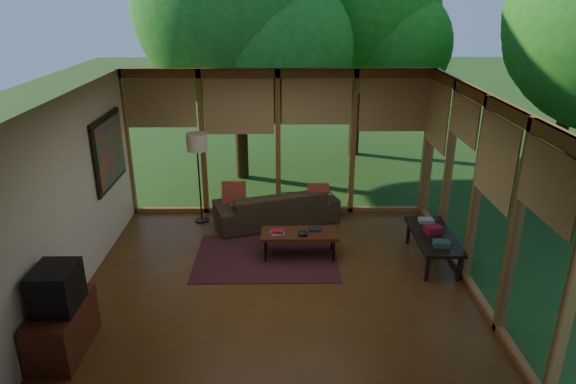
{
  "coord_description": "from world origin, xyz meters",
  "views": [
    {
      "loc": [
        0.08,
        -6.55,
        3.92
      ],
      "look_at": [
        0.16,
        0.7,
        1.1
      ],
      "focal_mm": 32.0,
      "sensor_mm": 36.0,
      "label": 1
    }
  ],
  "objects_px": {
    "coffee_table": "(299,234)",
    "media_cabinet": "(62,329)",
    "sofa": "(276,206)",
    "floor_lamp": "(197,147)",
    "side_console": "(433,237)",
    "television": "(56,288)"
  },
  "relations": [
    {
      "from": "television",
      "to": "sofa",
      "type": "bearing_deg",
      "value": 56.05
    },
    {
      "from": "media_cabinet",
      "to": "sofa",
      "type": "bearing_deg",
      "value": 55.83
    },
    {
      "from": "sofa",
      "to": "media_cabinet",
      "type": "xyz_separation_m",
      "value": [
        -2.43,
        -3.58,
        -0.02
      ]
    },
    {
      "from": "floor_lamp",
      "to": "side_console",
      "type": "relative_size",
      "value": 1.18
    },
    {
      "from": "sofa",
      "to": "television",
      "type": "bearing_deg",
      "value": 37.99
    },
    {
      "from": "floor_lamp",
      "to": "side_console",
      "type": "bearing_deg",
      "value": -22.13
    },
    {
      "from": "coffee_table",
      "to": "side_console",
      "type": "relative_size",
      "value": 0.86
    },
    {
      "from": "sofa",
      "to": "side_console",
      "type": "height_order",
      "value": "sofa"
    },
    {
      "from": "media_cabinet",
      "to": "television",
      "type": "relative_size",
      "value": 1.82
    },
    {
      "from": "television",
      "to": "floor_lamp",
      "type": "xyz_separation_m",
      "value": [
        1.04,
        3.67,
        0.56
      ]
    },
    {
      "from": "sofa",
      "to": "side_console",
      "type": "xyz_separation_m",
      "value": [
        2.44,
        -1.47,
        0.09
      ]
    },
    {
      "from": "media_cabinet",
      "to": "floor_lamp",
      "type": "height_order",
      "value": "floor_lamp"
    },
    {
      "from": "floor_lamp",
      "to": "side_console",
      "type": "distance_m",
      "value": 4.23
    },
    {
      "from": "floor_lamp",
      "to": "coffee_table",
      "type": "height_order",
      "value": "floor_lamp"
    },
    {
      "from": "television",
      "to": "floor_lamp",
      "type": "bearing_deg",
      "value": 74.18
    },
    {
      "from": "floor_lamp",
      "to": "side_console",
      "type": "xyz_separation_m",
      "value": [
        3.81,
        -1.55,
        -1.0
      ]
    },
    {
      "from": "floor_lamp",
      "to": "side_console",
      "type": "height_order",
      "value": "floor_lamp"
    },
    {
      "from": "television",
      "to": "coffee_table",
      "type": "xyz_separation_m",
      "value": [
        2.79,
        2.27,
        -0.46
      ]
    },
    {
      "from": "floor_lamp",
      "to": "coffee_table",
      "type": "relative_size",
      "value": 1.38
    },
    {
      "from": "coffee_table",
      "to": "side_console",
      "type": "distance_m",
      "value": 2.07
    },
    {
      "from": "media_cabinet",
      "to": "side_console",
      "type": "height_order",
      "value": "media_cabinet"
    },
    {
      "from": "coffee_table",
      "to": "media_cabinet",
      "type": "bearing_deg",
      "value": -141.0
    }
  ]
}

